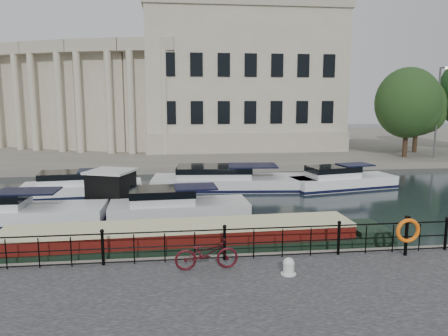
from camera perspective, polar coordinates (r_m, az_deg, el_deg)
The scene contains 11 objects.
ground_plane at distance 17.37m, azimuth -0.85°, elevation -10.91°, with size 160.00×160.00×0.00m, color black.
far_bank at distance 55.54m, azimuth -5.15°, elevation 3.26°, with size 120.00×42.00×0.55m, color #6B665B.
railing at distance 14.87m, azimuth 0.07°, elevation -9.52°, with size 24.14×0.14×1.22m.
civic_building at distance 50.95m, azimuth -6.24°, elevation 10.33°, with size 53.55×31.84×16.85m.
bicycle at distance 14.14m, azimuth -2.31°, elevation -11.04°, with size 0.70×2.02×1.06m, color #420B12.
mooring_bollard at distance 13.97m, azimuth 8.44°, elevation -12.62°, with size 0.48×0.48×0.54m.
life_ring_post at distance 16.38m, azimuth 22.87°, elevation -7.62°, with size 0.87×0.22×1.41m.
narrowboat at distance 17.03m, azimuth -5.47°, elevation -10.07°, with size 16.57×2.76×1.60m.
harbour_hut at distance 24.47m, azimuth -14.49°, elevation -2.94°, with size 3.76×3.47×2.19m.
cabin_cruisers at distance 25.86m, azimuth -6.36°, elevation -3.38°, with size 27.72×10.17×1.99m.
trees at distance 47.74m, azimuth 26.96°, elevation 7.84°, with size 15.15×9.50×9.75m.
Camera 1 is at (-1.73, -16.22, 5.97)m, focal length 35.00 mm.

